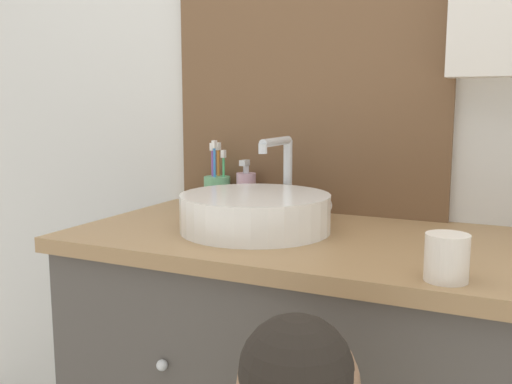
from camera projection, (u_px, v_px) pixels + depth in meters
The scene contains 5 objects.
wall_back at pixel (378, 66), 1.52m from camera, with size 3.20×0.18×2.50m.
sink_basin at pixel (257, 211), 1.36m from camera, with size 0.36×0.41×0.22m.
toothbrush_holder at pixel (217, 190), 1.66m from camera, with size 0.08×0.08×0.20m.
soap_dispenser at pixel (246, 190), 1.63m from camera, with size 0.06×0.06×0.14m.
drinking_cup at pixel (447, 258), 0.97m from camera, with size 0.08×0.08×0.08m, color silver.
Camera 1 is at (0.39, -0.92, 1.18)m, focal length 40.00 mm.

